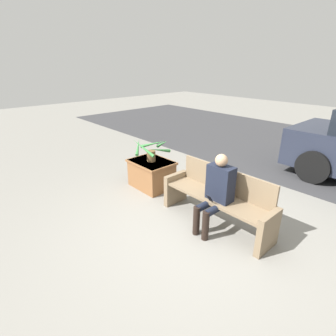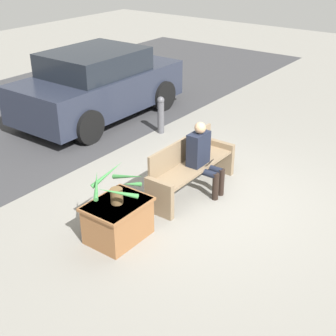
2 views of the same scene
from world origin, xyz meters
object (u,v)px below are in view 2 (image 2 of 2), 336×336
at_px(bollard_post, 161,114).
at_px(person_seated, 203,155).
at_px(bench, 190,167).
at_px(parked_car, 98,85).
at_px(potted_plant, 116,187).
at_px(planter_box, 118,219).

bearing_deg(bollard_post, person_seated, -128.01).
bearing_deg(bench, person_seated, -62.61).
height_order(parked_car, bollard_post, parked_car).
height_order(person_seated, potted_plant, person_seated).
relative_size(person_seated, potted_plant, 1.53).
xyz_separation_m(person_seated, bollard_post, (1.63, 2.08, -0.24)).
height_order(planter_box, bollard_post, bollard_post).
relative_size(bench, person_seated, 1.57).
xyz_separation_m(potted_plant, bollard_post, (3.43, 1.86, -0.38)).
relative_size(person_seated, bollard_post, 1.50).
bearing_deg(bollard_post, parked_car, 92.51).
distance_m(bench, person_seated, 0.31).
xyz_separation_m(bench, parked_car, (1.64, 3.62, 0.34)).
xyz_separation_m(planter_box, bollard_post, (3.43, 1.87, 0.12)).
bearing_deg(parked_car, bench, -114.43).
xyz_separation_m(person_seated, planter_box, (-1.81, 0.22, -0.36)).
distance_m(bench, bollard_post, 2.56).
xyz_separation_m(person_seated, parked_car, (1.55, 3.80, 0.11)).
xyz_separation_m(bench, potted_plant, (-1.71, 0.04, 0.37)).
bearing_deg(planter_box, bollard_post, 28.52).
bearing_deg(bollard_post, bench, -132.10).
bearing_deg(person_seated, planter_box, 173.21).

